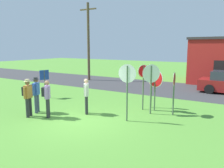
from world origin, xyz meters
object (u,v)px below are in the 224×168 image
stop_sign_rear_left (152,82)px  info_panel_leftmost (44,79)px  stop_sign_low_front (127,82)px  person_holding_notes (36,92)px  stop_sign_far_back (174,86)px  stop_sign_leaning_left (155,83)px  person_near_signs (47,96)px  stop_sign_center_cluster (151,80)px  person_on_left (28,95)px  utility_pole (88,40)px  person_in_blue (86,94)px  stop_sign_rear_right (143,80)px

stop_sign_rear_left → info_panel_leftmost: bearing=-168.5°
stop_sign_low_front → person_holding_notes: (-4.35, -1.17, -0.68)m
stop_sign_far_back → stop_sign_leaning_left: stop_sign_leaning_left is taller
stop_sign_far_back → person_near_signs: size_ratio=1.20×
stop_sign_center_cluster → person_near_signs: bearing=-141.5°
person_holding_notes → person_on_left: 0.70m
info_panel_leftmost → person_near_signs: bearing=-40.6°
utility_pole → info_panel_leftmost: 8.37m
stop_sign_far_back → utility_pole: bearing=145.9°
utility_pole → person_in_blue: size_ratio=4.23×
stop_sign_far_back → person_on_left: (-5.52, -3.79, -0.34)m
stop_sign_low_front → person_in_blue: 2.27m
info_panel_leftmost → stop_sign_leaning_left: bearing=7.0°
utility_pole → person_in_blue: bearing=-53.2°
stop_sign_leaning_left → person_in_blue: size_ratio=1.23×
stop_sign_rear_left → stop_sign_far_back: bearing=-26.2°
person_on_left → stop_sign_far_back: bearing=34.5°
info_panel_leftmost → person_in_blue: bearing=-17.5°
utility_pole → person_holding_notes: 11.39m
stop_sign_far_back → person_holding_notes: (-5.76, -3.14, -0.34)m
stop_sign_rear_right → person_on_left: 5.53m
stop_sign_rear_right → info_panel_leftmost: (-6.34, -0.70, -0.32)m
utility_pole → person_near_signs: (5.58, -10.36, -2.77)m
stop_sign_leaning_left → person_near_signs: 5.18m
stop_sign_center_cluster → stop_sign_leaning_left: size_ratio=1.14×
stop_sign_leaning_left → person_holding_notes: (-4.76, -3.33, -0.41)m
stop_sign_rear_right → stop_sign_center_cluster: bearing=-37.9°
stop_sign_leaning_left → utility_pole: bearing=143.9°
utility_pole → stop_sign_rear_left: (8.90, -6.27, -2.40)m
stop_sign_leaning_left → person_on_left: stop_sign_leaning_left is taller
person_holding_notes → person_in_blue: 2.47m
stop_sign_low_front → stop_sign_rear_right: bearing=94.5°
stop_sign_rear_left → info_panel_leftmost: size_ratio=1.14×
stop_sign_leaning_left → info_panel_leftmost: stop_sign_leaning_left is taller
stop_sign_center_cluster → stop_sign_leaning_left: (-0.04, 0.62, -0.22)m
utility_pole → stop_sign_rear_right: size_ratio=3.12×
stop_sign_far_back → stop_sign_leaning_left: size_ratio=0.97×
stop_sign_low_front → stop_sign_rear_left: bearing=89.3°
stop_sign_leaning_left → info_panel_leftmost: bearing=-173.0°
utility_pole → stop_sign_rear_right: bearing=-38.4°
stop_sign_leaning_left → stop_sign_rear_right: size_ratio=0.91×
person_holding_notes → stop_sign_rear_left: bearing=41.1°
stop_sign_rear_right → info_panel_leftmost: 6.38m
stop_sign_center_cluster → person_holding_notes: (-4.79, -2.71, -0.63)m
info_panel_leftmost → stop_sign_center_cluster: bearing=1.9°
stop_sign_rear_left → person_in_blue: 3.49m
person_holding_notes → stop_sign_center_cluster: bearing=29.5°
stop_sign_rear_right → stop_sign_far_back: bearing=-1.6°
stop_sign_rear_left → stop_sign_low_front: bearing=-90.7°
stop_sign_low_front → person_near_signs: size_ratio=1.45×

